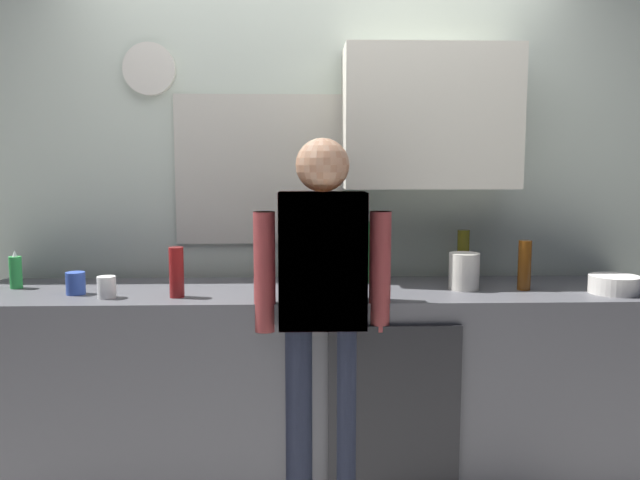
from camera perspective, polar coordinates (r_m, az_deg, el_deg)
kitchen_counter at (r=3.04m, az=0.01°, el=-13.00°), size 3.20×0.64×0.92m
dishwasher_panel at (r=2.77m, az=6.78°, el=-16.05°), size 0.56×0.02×0.83m
back_wall_assembly at (r=3.27m, az=0.86°, el=4.49°), size 4.80×0.42×2.60m
coffee_maker at (r=3.04m, az=-0.97°, el=-1.24°), size 0.20×0.20×0.33m
bottle_green_wine at (r=3.06m, az=4.00°, el=-1.12°), size 0.07×0.07×0.30m
bottle_red_vinegar at (r=2.79m, az=-12.95°, el=-2.89°), size 0.06×0.06×0.22m
bottle_amber_beer at (r=3.03m, az=18.14°, el=-2.20°), size 0.06×0.06×0.23m
bottle_olive_oil at (r=3.23m, az=12.91°, el=-1.31°), size 0.06×0.06×0.25m
cup_blue_mug at (r=3.00m, az=-21.39°, el=-3.69°), size 0.08×0.08×0.10m
cup_white_mug at (r=2.87m, az=-18.88°, el=-4.09°), size 0.08×0.08×0.09m
mixing_bowl at (r=3.11m, az=25.24°, el=-3.68°), size 0.22×0.22×0.08m
dish_soap at (r=3.25m, az=-25.99°, el=-2.62°), size 0.06×0.06×0.18m
storage_canister at (r=2.97m, az=13.00°, el=-2.79°), size 0.14×0.14×0.17m
person_at_sink at (r=2.62m, az=0.22°, el=-5.10°), size 0.57×0.22×1.60m
person_guest at (r=2.62m, az=0.22°, el=-5.10°), size 0.57×0.22×1.60m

